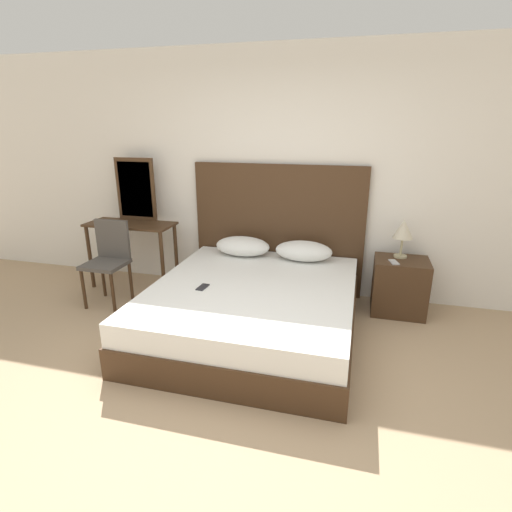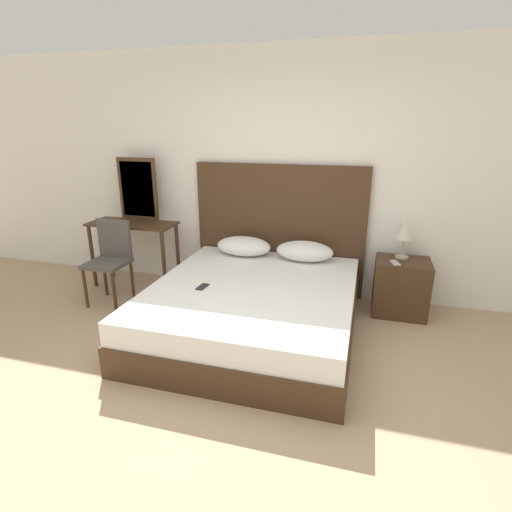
# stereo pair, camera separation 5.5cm
# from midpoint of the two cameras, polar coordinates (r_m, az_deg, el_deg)

# --- Properties ---
(ground_plane) EXTENTS (16.00, 16.00, 0.00)m
(ground_plane) POSITION_cam_midpoint_polar(r_m,az_deg,el_deg) (2.95, -4.85, -21.92)
(ground_plane) COLOR tan
(wall_back) EXTENTS (10.00, 0.06, 2.70)m
(wall_back) POSITION_cam_midpoint_polar(r_m,az_deg,el_deg) (4.55, 5.24, 11.36)
(wall_back) COLOR white
(wall_back) RESTS_ON ground_plane
(bed) EXTENTS (1.87, 2.10, 0.48)m
(bed) POSITION_cam_midpoint_polar(r_m,az_deg,el_deg) (3.80, -0.02, -7.56)
(bed) COLOR #422B19
(bed) RESTS_ON ground_plane
(headboard) EXTENTS (1.96, 0.05, 1.48)m
(headboard) POSITION_cam_midpoint_polar(r_m,az_deg,el_deg) (4.61, 3.63, 3.77)
(headboard) COLOR #422B19
(headboard) RESTS_ON ground_plane
(pillow_left) EXTENTS (0.62, 0.36, 0.21)m
(pillow_left) POSITION_cam_midpoint_polar(r_m,az_deg,el_deg) (4.50, -1.41, 1.42)
(pillow_left) COLOR white
(pillow_left) RESTS_ON bed
(pillow_right) EXTENTS (0.62, 0.36, 0.21)m
(pillow_right) POSITION_cam_midpoint_polar(r_m,az_deg,el_deg) (4.35, 7.31, 0.68)
(pillow_right) COLOR white
(pillow_right) RESTS_ON bed
(phone_on_bed) EXTENTS (0.08, 0.16, 0.01)m
(phone_on_bed) POSITION_cam_midpoint_polar(r_m,az_deg,el_deg) (3.68, -7.23, -4.38)
(phone_on_bed) COLOR #232328
(phone_on_bed) RESTS_ON bed
(nightstand) EXTENTS (0.54, 0.44, 0.58)m
(nightstand) POSITION_cam_midpoint_polar(r_m,az_deg,el_deg) (4.42, 20.28, -4.19)
(nightstand) COLOR #422B19
(nightstand) RESTS_ON ground_plane
(table_lamp) EXTENTS (0.20, 0.20, 0.40)m
(table_lamp) POSITION_cam_midpoint_polar(r_m,az_deg,el_deg) (4.33, 20.83, 3.37)
(table_lamp) COLOR tan
(table_lamp) RESTS_ON nightstand
(phone_on_nightstand) EXTENTS (0.11, 0.16, 0.01)m
(phone_on_nightstand) POSITION_cam_midpoint_polar(r_m,az_deg,el_deg) (4.21, 19.59, -0.93)
(phone_on_nightstand) COLOR #B7B7BC
(phone_on_nightstand) RESTS_ON nightstand
(vanity_desk) EXTENTS (1.03, 0.43, 0.79)m
(vanity_desk) POSITION_cam_midpoint_polar(r_m,az_deg,el_deg) (4.97, -16.82, 2.89)
(vanity_desk) COLOR #422B19
(vanity_desk) RESTS_ON ground_plane
(vanity_mirror) EXTENTS (0.49, 0.03, 0.74)m
(vanity_mirror) POSITION_cam_midpoint_polar(r_m,az_deg,el_deg) (5.02, -16.23, 9.16)
(vanity_mirror) COLOR #422B19
(vanity_mirror) RESTS_ON vanity_desk
(chair) EXTENTS (0.42, 0.40, 0.91)m
(chair) POSITION_cam_midpoint_polar(r_m,az_deg,el_deg) (4.63, -19.76, 0.04)
(chair) COLOR #4C4742
(chair) RESTS_ON ground_plane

